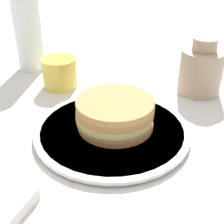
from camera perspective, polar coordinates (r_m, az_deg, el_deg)
name	(u,v)px	position (r m, az deg, el deg)	size (l,w,h in m)	color
ground_plane	(123,134)	(0.58, 1.96, -3.98)	(4.00, 4.00, 0.00)	silver
plate	(112,130)	(0.58, 0.00, -3.39)	(0.29, 0.29, 0.01)	silver
pancake_stack	(115,113)	(0.57, 0.55, -0.24)	(0.15, 0.14, 0.06)	#BF753F
juice_glass	(60,73)	(0.75, -9.53, 7.12)	(0.08, 0.08, 0.07)	yellow
cream_jug	(201,70)	(0.74, 15.96, 7.45)	(0.10, 0.10, 0.13)	tan
water_bottle_mid	(28,29)	(0.85, -15.15, 14.43)	(0.07, 0.07, 0.23)	silver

